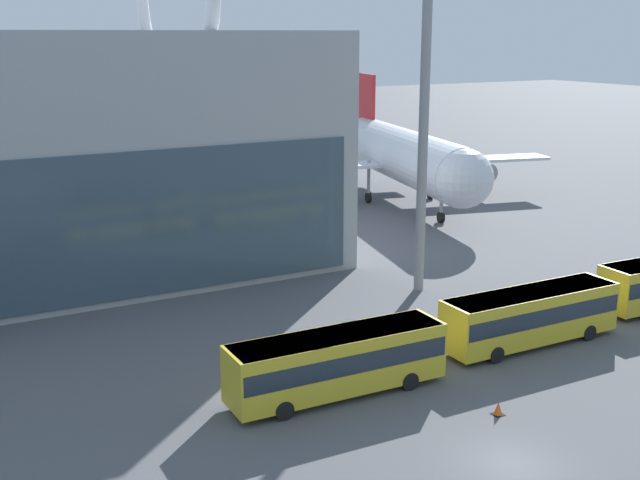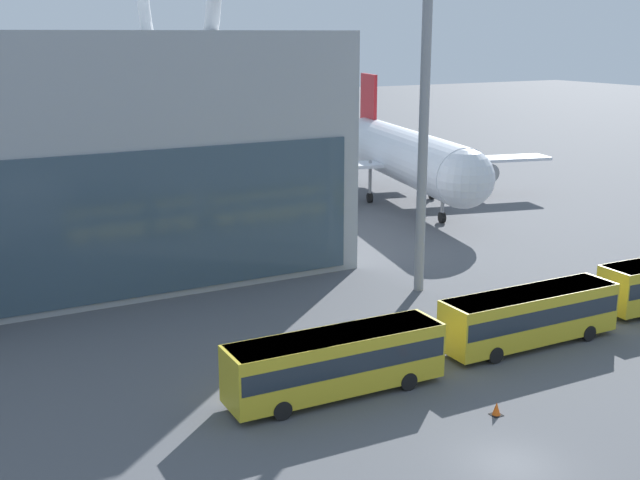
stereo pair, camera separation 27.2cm
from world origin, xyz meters
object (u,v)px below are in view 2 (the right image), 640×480
Objects in this scene: shuttle_bus_0 at (336,360)px; traffic_cone_0 at (496,409)px; floodlight_mast at (426,43)px; shuttle_bus_1 at (530,314)px; airliner_at_gate_far at (406,156)px.

traffic_cone_0 is at bearing -43.54° from shuttle_bus_0.
traffic_cone_0 is at bearing -114.49° from floodlight_mast.
floodlight_mast is at bearing 42.75° from shuttle_bus_0.
shuttle_bus_0 is 13.83m from shuttle_bus_1.
shuttle_bus_0 is 24.67m from floodlight_mast.
shuttle_bus_1 is (13.82, 0.43, 0.00)m from shuttle_bus_0.
shuttle_bus_1 is at bearing -11.14° from airliner_at_gate_far.
airliner_at_gate_far reaches higher than shuttle_bus_0.
airliner_at_gate_far is 33.79m from floodlight_mast.
shuttle_bus_0 reaches higher than traffic_cone_0.
airliner_at_gate_far reaches higher than shuttle_bus_1.
shuttle_bus_0 is 1.00× the size of shuttle_bus_1.
airliner_at_gate_far is at bearing 60.45° from traffic_cone_0.
shuttle_bus_0 is at bearing 134.95° from traffic_cone_0.
floodlight_mast is at bearing 65.51° from traffic_cone_0.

